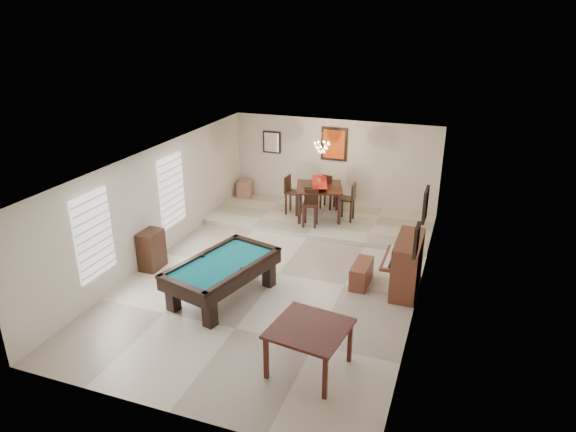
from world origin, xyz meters
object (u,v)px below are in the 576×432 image
Objects in this scene: apothecary_chest at (152,250)px; dining_table at (319,200)px; dining_chair_south at (310,208)px; dining_chair_west at (293,195)px; corner_bench at (245,188)px; chandelier at (322,144)px; piano_bench at (361,273)px; upright_piano at (401,264)px; flower_vase at (320,178)px; dining_chair_north at (328,191)px; square_table at (309,348)px; pool_table at (223,280)px; dining_chair_east at (347,202)px.

dining_table reaches higher than apothecary_chest.
dining_chair_west is (-0.71, 0.69, 0.03)m from dining_chair_south.
chandelier is (2.70, -0.98, 1.85)m from corner_bench.
dining_chair_west is at bearing 130.22° from piano_bench.
flower_vase is at bearing 131.28° from upright_piano.
dining_chair_south is at bearing 50.58° from apothecary_chest.
apothecary_chest is at bearing 67.37° from dining_chair_north.
square_table is 0.84× the size of upright_piano.
upright_piano is at bearing 5.40° from piano_bench.
dining_chair_west is 1.80× the size of chandelier.
dining_chair_east is (1.41, 4.62, 0.26)m from pool_table.
upright_piano is 6.59m from corner_bench.
apothecary_chest reaches higher than square_table.
dining_chair_south is 3.07m from corner_bench.
apothecary_chest is at bearing 178.36° from pool_table.
apothecary_chest is at bearing 153.58° from square_table.
dining_chair_north is (-1.64, 6.90, 0.24)m from square_table.
apothecary_chest is 3.68× the size of flower_vase.
upright_piano is at bearing -48.67° from chandelier.
apothecary_chest is at bearing -125.49° from chandelier.
piano_bench is (-0.78, -0.07, -0.33)m from upright_piano.
upright_piano is at bearing -36.60° from corner_bench.
dining_table reaches higher than piano_bench.
dining_chair_west reaches higher than pool_table.
upright_piano is 0.86m from piano_bench.
chandelier is (0.09, 0.63, 1.57)m from dining_chair_south.
dining_chair_south is 1.45m from dining_chair_north.
dining_chair_south is at bearing 107.38° from square_table.
chandelier is (0.06, -0.07, 1.58)m from dining_table.
apothecary_chest is 1.48× the size of chandelier.
piano_bench is 0.97× the size of apothecary_chest.
square_table is 1.07× the size of dining_chair_west.
corner_bench is (-4.50, 4.00, 0.11)m from piano_bench.
dining_chair_south is (-0.03, -0.70, -0.61)m from flower_vase.
dining_chair_west is (-3.39, 3.01, 0.08)m from upright_piano.
dining_chair_south is 1.08m from dining_chair_east.
apothecary_chest is 0.87× the size of dining_chair_south.
dining_table reaches higher than pool_table.
dining_chair_west is 2.13m from corner_bench.
dining_chair_north is at bearing -42.40° from dining_chair_west.
upright_piano reaches higher than pool_table.
pool_table reaches higher than piano_bench.
piano_bench is at bearing -59.45° from dining_chair_south.
upright_piano is 2.30× the size of chandelier.
dining_chair_north is at bearing 97.59° from pool_table.
dining_chair_north is (0.68, 5.33, 0.25)m from pool_table.
dining_table is at bearing -18.96° from corner_bench.
dining_chair_north is 1.72× the size of chandelier.
piano_bench is 4.68m from apothecary_chest.
corner_bench is 0.86× the size of chandelier.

